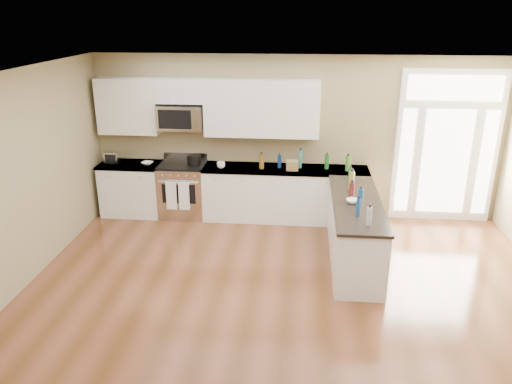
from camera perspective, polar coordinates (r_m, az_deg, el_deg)
ground at (r=5.67m, az=3.12°, el=-17.92°), size 8.00×8.00×0.00m
room_shell at (r=4.81m, az=3.51°, el=-1.70°), size 8.00×8.00×8.00m
back_cabinet_left at (r=9.21m, az=-13.86°, el=0.20°), size 1.10×0.66×0.94m
back_cabinet_right at (r=8.71m, az=3.26°, el=-0.39°), size 2.85×0.66×0.94m
peninsula_cabinet at (r=7.41m, az=11.17°, el=-4.62°), size 0.69×2.32×0.94m
upper_cabinet_left at (r=8.97m, az=-14.43°, el=9.48°), size 1.04×0.33×0.95m
upper_cabinet_right at (r=8.47m, az=0.66°, el=9.51°), size 1.94×0.33×0.95m
upper_cabinet_short at (r=8.65m, az=-8.66°, el=11.36°), size 0.82×0.33×0.40m
microwave at (r=8.69m, az=-8.58°, el=8.46°), size 0.78×0.41×0.42m
entry_door at (r=9.02m, az=20.93°, el=4.79°), size 1.70×0.10×2.60m
kitchen_range at (r=8.94m, az=-8.32°, el=0.25°), size 0.79×0.70×1.08m
stockpot at (r=8.73m, az=-7.10°, el=3.72°), size 0.30×0.30×0.18m
toaster_oven at (r=9.14m, az=-16.10°, el=3.83°), size 0.25×0.20×0.20m
cardboard_box at (r=8.42m, az=4.18°, el=3.06°), size 0.20×0.15×0.16m
bowl_left at (r=8.92m, az=-12.32°, el=3.23°), size 0.24×0.24×0.05m
bowl_peninsula at (r=7.11m, az=10.97°, el=-1.03°), size 0.21×0.21×0.06m
cup_counter at (r=8.53m, az=-4.02°, el=3.10°), size 0.15×0.15×0.11m
counter_bottles at (r=7.79m, az=8.39°, el=1.80°), size 1.62×2.38×0.31m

